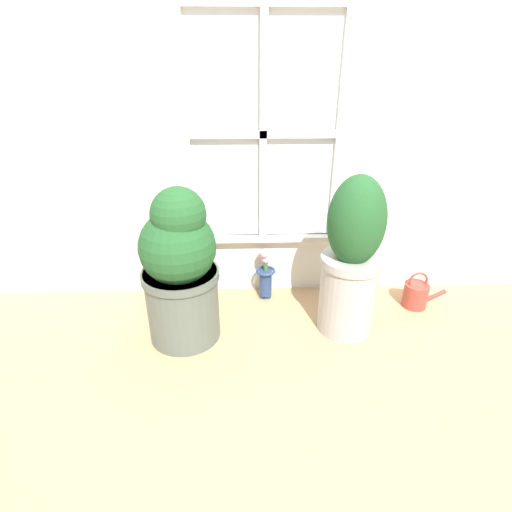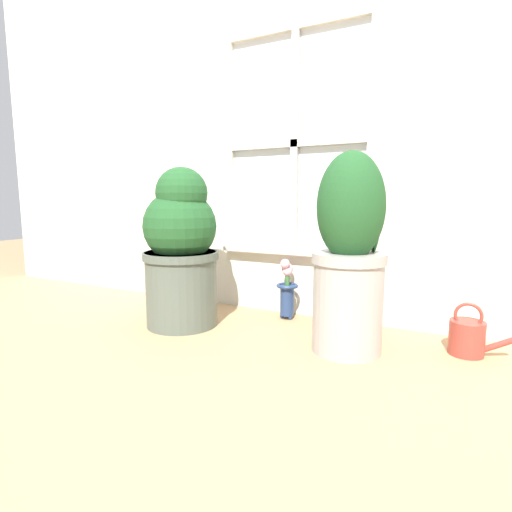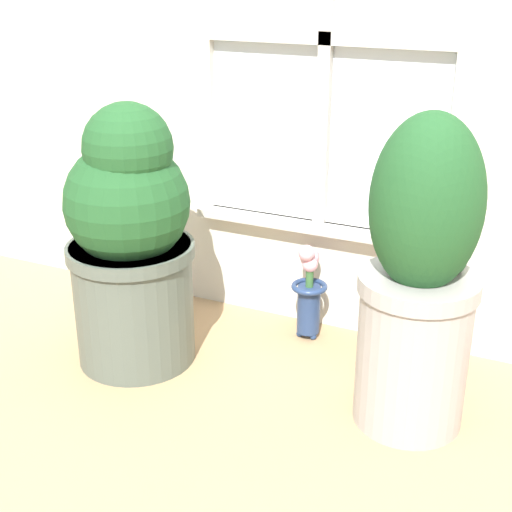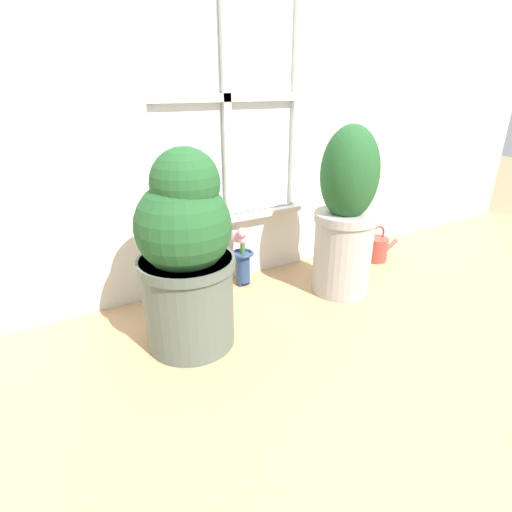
% 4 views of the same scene
% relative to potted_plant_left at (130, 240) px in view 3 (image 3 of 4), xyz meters
% --- Properties ---
extents(ground_plane, '(10.00, 10.00, 0.00)m').
position_rel_potted_plant_left_xyz_m(ground_plane, '(0.38, -0.15, -0.36)').
color(ground_plane, tan).
extents(potted_plant_left, '(0.34, 0.34, 0.73)m').
position_rel_potted_plant_left_xyz_m(potted_plant_left, '(0.00, 0.00, 0.00)').
color(potted_plant_left, '#4C564C').
rests_on(potted_plant_left, ground_plane).
extents(potted_plant_right, '(0.28, 0.28, 0.76)m').
position_rel_potted_plant_left_xyz_m(potted_plant_right, '(0.77, 0.03, 0.01)').
color(potted_plant_right, '#9E9993').
rests_on(potted_plant_right, ground_plane).
extents(flower_vase, '(0.11, 0.11, 0.30)m').
position_rel_potted_plant_left_xyz_m(flower_vase, '(0.39, 0.32, -0.21)').
color(flower_vase, navy).
rests_on(flower_vase, ground_plane).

